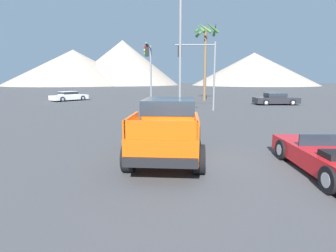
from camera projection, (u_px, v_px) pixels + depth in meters
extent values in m
plane|color=#424244|center=(181.00, 160.00, 8.77)|extent=(320.00, 320.00, 0.00)
cube|color=#CC4C0C|center=(167.00, 134.00, 8.94)|extent=(2.19, 4.83, 0.69)
cube|color=#CC4C0C|center=(169.00, 110.00, 9.74)|extent=(1.91, 2.17, 0.79)
cube|color=#1E2833|center=(169.00, 106.00, 9.71)|extent=(1.95, 2.22, 0.51)
cube|color=#CC4C0C|center=(132.00, 124.00, 7.60)|extent=(0.17, 1.90, 0.48)
cube|color=#CC4C0C|center=(197.00, 124.00, 7.46)|extent=(0.17, 1.90, 0.48)
cube|color=#CC4C0C|center=(161.00, 130.00, 6.64)|extent=(1.88, 0.17, 0.48)
cube|color=black|center=(172.00, 128.00, 11.35)|extent=(1.93, 0.26, 0.24)
cube|color=black|center=(160.00, 163.00, 6.60)|extent=(1.93, 0.26, 0.24)
cylinder|color=black|center=(145.00, 136.00, 10.52)|extent=(0.37, 0.87, 0.85)
cylinder|color=#232326|center=(145.00, 136.00, 10.52)|extent=(0.37, 0.48, 0.47)
cylinder|color=black|center=(196.00, 137.00, 10.38)|extent=(0.37, 0.87, 0.85)
cylinder|color=#232326|center=(196.00, 137.00, 10.38)|extent=(0.37, 0.48, 0.47)
cylinder|color=black|center=(129.00, 158.00, 7.64)|extent=(0.37, 0.87, 0.85)
cylinder|color=#232326|center=(129.00, 158.00, 7.64)|extent=(0.37, 0.48, 0.47)
cylinder|color=black|center=(199.00, 159.00, 7.49)|extent=(0.37, 0.87, 0.85)
cylinder|color=#232326|center=(199.00, 159.00, 7.49)|extent=(0.37, 0.48, 0.47)
cube|color=red|center=(332.00, 159.00, 7.47)|extent=(1.84, 4.36, 0.52)
cube|color=#1E2833|center=(324.00, 140.00, 7.86)|extent=(1.52, 0.08, 0.35)
cylinder|color=black|center=(282.00, 150.00, 8.82)|extent=(0.23, 0.67, 0.67)
cylinder|color=#9E9EA3|center=(282.00, 150.00, 8.82)|extent=(0.24, 0.37, 0.37)
cylinder|color=black|center=(333.00, 150.00, 8.80)|extent=(0.23, 0.67, 0.67)
cylinder|color=#9E9EA3|center=(333.00, 150.00, 8.80)|extent=(0.24, 0.37, 0.37)
cylinder|color=black|center=(330.00, 180.00, 6.17)|extent=(0.23, 0.67, 0.67)
cylinder|color=#9E9EA3|center=(330.00, 180.00, 6.17)|extent=(0.24, 0.37, 0.37)
cube|color=#232328|center=(276.00, 100.00, 27.70)|extent=(4.54, 1.98, 0.60)
cube|color=#232328|center=(275.00, 95.00, 27.61)|extent=(1.94, 1.66, 0.45)
cube|color=#1E2833|center=(275.00, 95.00, 27.60)|extent=(1.98, 1.70, 0.27)
cylinder|color=black|center=(285.00, 101.00, 28.61)|extent=(0.64, 0.24, 0.63)
cylinder|color=#9E9EA3|center=(285.00, 101.00, 28.61)|extent=(0.35, 0.25, 0.35)
cylinder|color=black|center=(293.00, 102.00, 26.90)|extent=(0.64, 0.24, 0.63)
cylinder|color=#9E9EA3|center=(293.00, 102.00, 26.90)|extent=(0.35, 0.25, 0.35)
cylinder|color=black|center=(260.00, 101.00, 28.56)|extent=(0.64, 0.24, 0.63)
cylinder|color=#9E9EA3|center=(260.00, 101.00, 28.56)|extent=(0.35, 0.25, 0.35)
cylinder|color=black|center=(266.00, 102.00, 26.86)|extent=(0.64, 0.24, 0.63)
cylinder|color=#9E9EA3|center=(266.00, 102.00, 26.86)|extent=(0.35, 0.25, 0.35)
cube|color=white|center=(69.00, 97.00, 32.85)|extent=(4.18, 4.55, 0.54)
cube|color=white|center=(68.00, 93.00, 32.68)|extent=(2.40, 2.44, 0.46)
cube|color=#1E2833|center=(68.00, 93.00, 32.67)|extent=(2.45, 2.49, 0.28)
cylinder|color=black|center=(75.00, 97.00, 34.44)|extent=(0.55, 0.61, 0.61)
cylinder|color=#9E9EA3|center=(75.00, 97.00, 34.44)|extent=(0.39, 0.41, 0.33)
cylinder|color=black|center=(83.00, 98.00, 33.33)|extent=(0.55, 0.61, 0.61)
cylinder|color=#9E9EA3|center=(83.00, 98.00, 33.33)|extent=(0.39, 0.41, 0.33)
cylinder|color=black|center=(55.00, 99.00, 32.41)|extent=(0.55, 0.61, 0.61)
cylinder|color=#9E9EA3|center=(55.00, 99.00, 32.41)|extent=(0.39, 0.41, 0.33)
cylinder|color=black|center=(62.00, 99.00, 31.29)|extent=(0.55, 0.61, 0.61)
cylinder|color=#9E9EA3|center=(62.00, 99.00, 31.29)|extent=(0.39, 0.41, 0.33)
cylinder|color=slate|center=(151.00, 78.00, 23.61)|extent=(0.16, 0.16, 5.60)
cylinder|color=slate|center=(149.00, 46.00, 21.31)|extent=(0.11, 3.76, 0.11)
cube|color=black|center=(147.00, 50.00, 19.99)|extent=(0.26, 0.34, 0.90)
sphere|color=red|center=(145.00, 47.00, 19.94)|extent=(0.20, 0.20, 0.20)
sphere|color=orange|center=(145.00, 50.00, 19.99)|extent=(0.20, 0.20, 0.20)
sphere|color=green|center=(145.00, 54.00, 20.04)|extent=(0.20, 0.20, 0.20)
cylinder|color=slate|center=(214.00, 77.00, 22.15)|extent=(0.16, 0.16, 5.73)
cylinder|color=slate|center=(195.00, 45.00, 21.72)|extent=(3.34, 0.11, 0.11)
cube|color=black|center=(180.00, 51.00, 21.84)|extent=(0.34, 0.26, 0.90)
sphere|color=red|center=(180.00, 48.00, 21.94)|extent=(0.20, 0.20, 0.20)
sphere|color=orange|center=(180.00, 51.00, 21.99)|extent=(0.20, 0.20, 0.20)
sphere|color=green|center=(180.00, 55.00, 22.03)|extent=(0.20, 0.20, 0.20)
cylinder|color=slate|center=(180.00, 51.00, 14.20)|extent=(0.14, 0.14, 8.35)
cylinder|color=brown|center=(205.00, 65.00, 31.81)|extent=(0.36, 0.65, 8.81)
cone|color=#427533|center=(215.00, 29.00, 30.93)|extent=(0.37, 1.96, 1.44)
cone|color=#427533|center=(208.00, 30.00, 31.56)|extent=(1.40, 1.00, 1.14)
cone|color=#427533|center=(202.00, 31.00, 31.93)|extent=(1.85, 0.95, 1.61)
cone|color=#427533|center=(199.00, 29.00, 31.42)|extent=(1.23, 1.83, 1.18)
cone|color=#427533|center=(201.00, 28.00, 30.50)|extent=(1.17, 1.49, 1.28)
cone|color=#427533|center=(205.00, 28.00, 30.09)|extent=(1.73, 0.83, 1.37)
cone|color=#427533|center=(212.00, 27.00, 30.06)|extent=(1.90, 1.40, 1.24)
cone|color=gray|center=(74.00, 68.00, 114.11)|extent=(57.99, 57.99, 15.15)
cone|color=gray|center=(250.00, 73.00, 128.08)|extent=(52.67, 52.67, 10.90)
cone|color=gray|center=(254.00, 69.00, 113.28)|extent=(53.02, 53.02, 13.80)
cone|color=gray|center=(123.00, 63.00, 119.11)|extent=(50.40, 50.40, 19.85)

